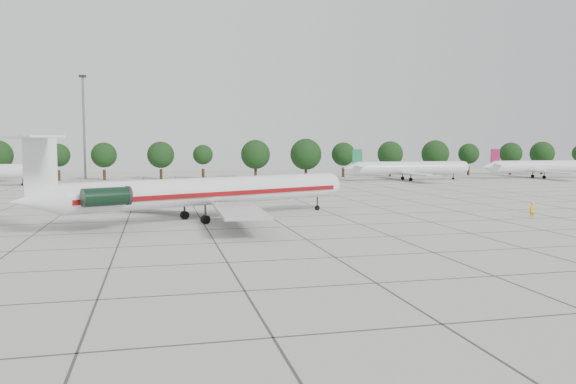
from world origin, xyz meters
name	(u,v)px	position (x,y,z in m)	size (l,w,h in m)	color
ground	(286,227)	(0.00, 0.00, 0.00)	(260.00, 260.00, 0.00)	#AEADA6
apron_joints	(260,210)	(0.00, 15.00, 0.01)	(170.00, 170.00, 0.02)	#383838
main_airliner	(199,192)	(-8.27, 6.55, 3.25)	(37.59, 28.21, 9.21)	silver
ground_crew	(532,210)	(28.84, 0.41, 0.92)	(0.67, 0.44, 1.84)	#F5B20E
bg_airliner_d	(410,168)	(45.78, 67.66, 2.91)	(28.24, 27.20, 7.40)	silver
bg_airliner_e	(541,167)	(82.02, 68.18, 2.91)	(28.24, 27.20, 7.40)	silver
tree_line	(161,155)	(-11.68, 85.00, 5.98)	(249.86, 8.44, 10.22)	#332114
floodlight_mast	(84,121)	(-30.00, 92.00, 14.28)	(1.60, 1.60, 25.45)	slate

